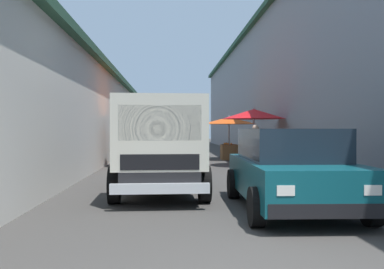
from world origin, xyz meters
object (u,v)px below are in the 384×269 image
(delivery_truck, at_px, (160,148))
(vendor_in_shade, at_px, (255,145))
(vendor_by_crates, at_px, (127,140))
(fruit_stall_far_left, at_px, (151,118))
(plastic_stool, at_px, (118,168))
(fruit_stall_near_left, at_px, (255,121))
(hatchback_car, at_px, (290,168))
(fruit_stall_far_right, at_px, (229,126))

(delivery_truck, height_order, vendor_in_shade, delivery_truck)
(vendor_by_crates, bearing_deg, vendor_in_shade, -139.90)
(fruit_stall_far_left, xyz_separation_m, plastic_stool, (-3.89, 0.80, -1.53))
(fruit_stall_near_left, height_order, hatchback_car, fruit_stall_near_left)
(fruit_stall_near_left, bearing_deg, fruit_stall_far_right, 7.80)
(fruit_stall_far_right, relative_size, fruit_stall_near_left, 1.05)
(plastic_stool, bearing_deg, delivery_truck, -159.50)
(hatchback_car, xyz_separation_m, vendor_in_shade, (6.57, -0.72, 0.17))
(fruit_stall_near_left, xyz_separation_m, vendor_in_shade, (-2.13, 0.41, -0.85))
(fruit_stall_far_right, height_order, plastic_stool, fruit_stall_far_right)
(hatchback_car, height_order, delivery_truck, delivery_truck)
(vendor_by_crates, distance_m, vendor_in_shade, 7.50)
(vendor_in_shade, bearing_deg, fruit_stall_far_left, 58.43)
(hatchback_car, height_order, vendor_by_crates, vendor_by_crates)
(fruit_stall_far_right, bearing_deg, hatchback_car, 177.01)
(fruit_stall_near_left, bearing_deg, vendor_in_shade, 169.16)
(fruit_stall_far_left, distance_m, vendor_by_crates, 3.87)
(fruit_stall_far_left, relative_size, delivery_truck, 0.58)
(plastic_stool, bearing_deg, vendor_in_shade, -68.80)
(vendor_in_shade, bearing_deg, fruit_stall_near_left, -10.84)
(vendor_in_shade, distance_m, plastic_stool, 4.72)
(fruit_stall_near_left, distance_m, plastic_stool, 6.28)
(delivery_truck, bearing_deg, hatchback_car, -121.62)
(fruit_stall_far_right, bearing_deg, delivery_truck, 164.44)
(fruit_stall_near_left, relative_size, vendor_by_crates, 1.51)
(plastic_stool, bearing_deg, fruit_stall_far_left, -11.58)
(vendor_by_crates, bearing_deg, fruit_stall_far_left, -160.40)
(delivery_truck, bearing_deg, vendor_by_crates, 9.13)
(hatchback_car, bearing_deg, fruit_stall_far_left, 18.02)
(fruit_stall_near_left, bearing_deg, plastic_stool, 128.70)
(fruit_stall_near_left, distance_m, vendor_in_shade, 2.33)
(fruit_stall_far_left, relative_size, plastic_stool, 6.60)
(vendor_by_crates, bearing_deg, fruit_stall_near_left, -124.54)
(fruit_stall_far_left, height_order, fruit_stall_far_right, fruit_stall_far_left)
(fruit_stall_far_right, distance_m, plastic_stool, 8.63)
(hatchback_car, relative_size, vendor_by_crates, 2.42)
(fruit_stall_far_right, relative_size, vendor_by_crates, 1.58)
(delivery_truck, xyz_separation_m, plastic_stool, (3.42, 1.28, -0.71))
(fruit_stall_far_right, height_order, fruit_stall_near_left, fruit_stall_near_left)
(fruit_stall_far_left, distance_m, vendor_in_shade, 4.30)
(fruit_stall_near_left, xyz_separation_m, plastic_stool, (-3.82, 4.77, -1.43))
(hatchback_car, relative_size, plastic_stool, 9.07)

